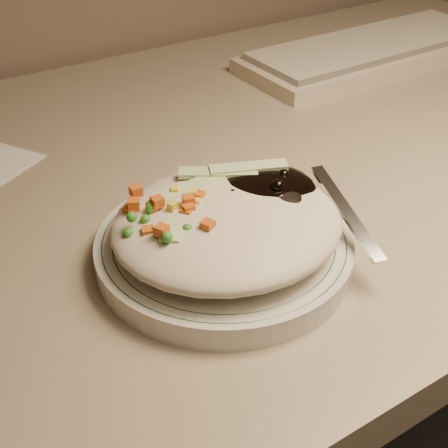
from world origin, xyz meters
TOP-DOWN VIEW (x-y plane):
  - desk at (0.00, 1.38)m, footprint 1.40×0.70m
  - plate at (-0.10, 1.22)m, footprint 0.22×0.22m
  - plate_rim at (-0.10, 1.22)m, footprint 0.20×0.20m
  - meal at (-0.09, 1.22)m, footprint 0.20×0.19m
  - keyboard at (0.36, 1.51)m, footprint 0.42×0.15m

SIDE VIEW (x-z plane):
  - desk at x=0.00m, z-range 0.17..0.91m
  - plate at x=-0.10m, z-range 0.74..0.76m
  - keyboard at x=0.36m, z-range 0.74..0.77m
  - plate_rim at x=-0.10m, z-range 0.76..0.76m
  - meal at x=-0.09m, z-range 0.76..0.81m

